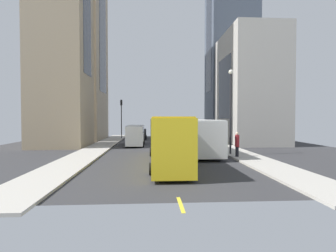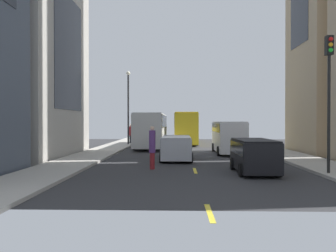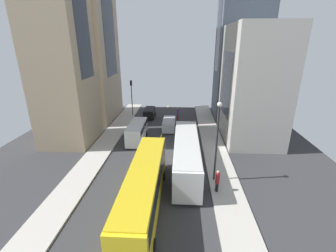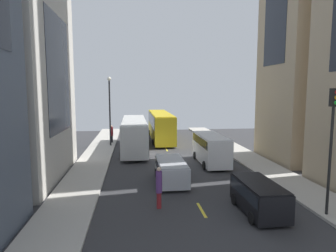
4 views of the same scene
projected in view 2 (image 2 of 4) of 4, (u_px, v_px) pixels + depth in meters
ground_plane at (188, 151)px, 30.67m from camera, size 41.53×41.53×0.00m
sidewalk_west at (106, 150)px, 30.88m from camera, size 2.98×44.00×0.15m
sidewalk_east at (271, 150)px, 30.45m from camera, size 2.98×44.00×0.15m
lane_stripe_0 at (210, 213)px, 9.68m from camera, size 0.16×2.00×0.01m
lane_stripe_1 at (195, 171)px, 18.07m from camera, size 0.16×2.00×0.01m
lane_stripe_2 at (190, 155)px, 26.47m from camera, size 0.16×2.00×0.01m
lane_stripe_3 at (187, 147)px, 34.86m from camera, size 0.16×2.00×0.01m
lane_stripe_4 at (185, 142)px, 43.26m from camera, size 0.16×2.00×0.01m
lane_stripe_5 at (184, 139)px, 51.66m from camera, size 0.16×2.00×0.01m
building_west_1 at (22, 53)px, 25.76m from camera, size 7.12×11.34×15.30m
city_bus_white at (152, 127)px, 35.28m from camera, size 2.80×12.80×3.35m
streetcar_yellow at (185, 126)px, 41.69m from camera, size 2.70×13.41×3.59m
delivery_van_white at (228, 135)px, 27.93m from camera, size 2.25×6.07×2.58m
car_black_0 at (254, 153)px, 17.26m from camera, size 1.93×4.05×1.68m
car_silver_2 at (176, 146)px, 23.20m from camera, size 2.09×4.73×1.59m
pedestrian_waiting_curb at (152, 146)px, 18.68m from camera, size 0.35×0.35×2.33m
pedestrian_crossing_near at (131, 133)px, 39.53m from camera, size 0.38×0.38×2.14m
traffic_light_near_corner at (329, 79)px, 16.22m from camera, size 0.32×0.44×6.44m
streetlamp_near at (128, 100)px, 37.53m from camera, size 0.44×0.44×7.91m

